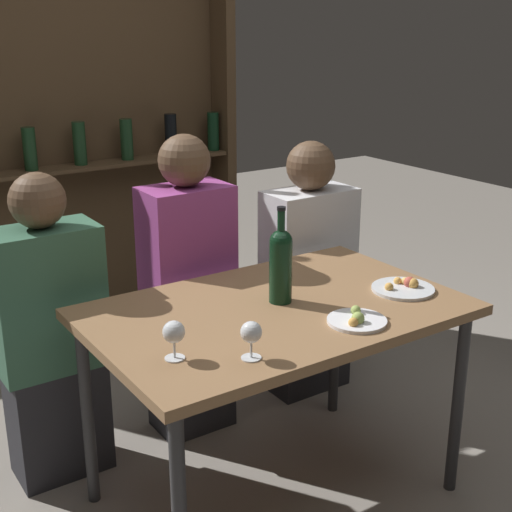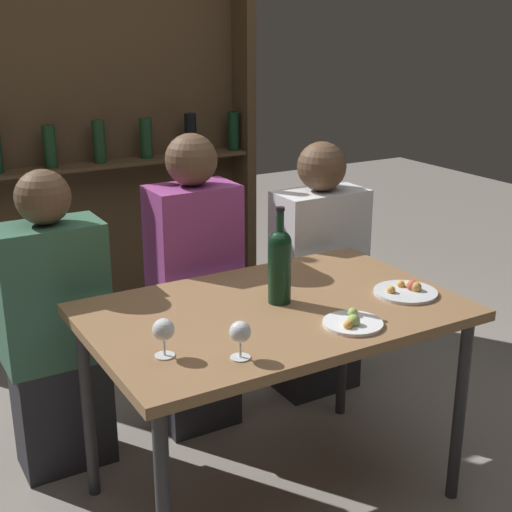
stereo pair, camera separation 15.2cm
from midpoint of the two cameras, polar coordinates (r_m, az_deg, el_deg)
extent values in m
plane|color=gray|center=(2.82, 2.95, -18.50)|extent=(10.00, 10.00, 0.00)
cube|color=olive|center=(2.45, 3.23, -4.53)|extent=(1.27, 0.81, 0.04)
cylinder|color=#2D2D30|center=(2.73, 17.56, -11.74)|extent=(0.04, 0.04, 0.72)
cylinder|color=#2D2D30|center=(2.68, -11.70, -11.85)|extent=(0.04, 0.04, 0.72)
cylinder|color=#2D2D30|center=(3.17, 8.36, -6.64)|extent=(0.04, 0.04, 0.72)
cube|color=#4C3823|center=(4.01, -11.85, 9.44)|extent=(1.77, 0.02, 2.19)
cube|color=#4C3823|center=(4.28, 0.10, 10.37)|extent=(0.06, 0.18, 2.19)
cube|color=#4C3823|center=(3.93, -11.21, 7.17)|extent=(1.69, 0.18, 0.02)
cylinder|color=#19381E|center=(3.84, -15.09, 8.45)|extent=(0.07, 0.07, 0.22)
cylinder|color=#19381E|center=(3.92, -11.35, 8.95)|extent=(0.07, 0.07, 0.23)
cylinder|color=#19381E|center=(4.01, -7.71, 9.32)|extent=(0.07, 0.07, 0.22)
cylinder|color=black|center=(4.11, -4.19, 9.73)|extent=(0.07, 0.07, 0.23)
cylinder|color=black|center=(4.23, -0.78, 9.96)|extent=(0.07, 0.07, 0.22)
cylinder|color=black|center=(2.45, 3.69, -1.34)|extent=(0.08, 0.08, 0.22)
sphere|color=black|center=(2.42, 3.74, 1.12)|extent=(0.08, 0.08, 0.08)
cylinder|color=black|center=(2.40, 3.77, 2.36)|extent=(0.03, 0.03, 0.11)
cylinder|color=black|center=(2.38, 3.80, 3.76)|extent=(0.03, 0.03, 0.01)
cylinder|color=silver|center=(2.09, 0.85, -8.15)|extent=(0.06, 0.06, 0.00)
cylinder|color=silver|center=(2.08, 0.85, -7.33)|extent=(0.01, 0.01, 0.06)
sphere|color=silver|center=(2.05, 0.86, -6.11)|extent=(0.06, 0.06, 0.06)
cylinder|color=silver|center=(2.11, -5.25, -7.97)|extent=(0.06, 0.06, 0.00)
cylinder|color=silver|center=(2.10, -5.28, -7.15)|extent=(0.01, 0.01, 0.06)
sphere|color=silver|center=(2.07, -5.32, -5.90)|extent=(0.07, 0.07, 0.07)
cylinder|color=white|center=(2.33, 9.62, -5.37)|extent=(0.20, 0.20, 0.01)
sphere|color=gold|center=(2.28, 9.29, -5.49)|extent=(0.03, 0.03, 0.03)
sphere|color=#99B256|center=(2.30, 9.69, -5.17)|extent=(0.04, 0.04, 0.04)
sphere|color=#99B256|center=(2.37, 9.58, -4.52)|extent=(0.03, 0.03, 0.03)
cylinder|color=silver|center=(2.63, 13.51, -2.86)|extent=(0.23, 0.23, 0.01)
sphere|color=gold|center=(2.66, 13.13, -2.23)|extent=(0.03, 0.03, 0.03)
sphere|color=#B74C3D|center=(2.64, 14.06, -2.36)|extent=(0.04, 0.04, 0.04)
sphere|color=gold|center=(2.63, 14.31, -2.45)|extent=(0.04, 0.04, 0.04)
sphere|color=#E5BC66|center=(2.66, 13.70, -2.26)|extent=(0.03, 0.03, 0.03)
sphere|color=gold|center=(2.59, 12.41, -2.70)|extent=(0.03, 0.03, 0.03)
cube|color=#26262B|center=(2.95, -13.69, -12.02)|extent=(0.35, 0.22, 0.45)
cube|color=#38664C|center=(2.74, -14.47, -3.01)|extent=(0.39, 0.22, 0.54)
sphere|color=brown|center=(2.63, -15.11, 4.56)|extent=(0.20, 0.20, 0.20)
cube|color=#26262B|center=(3.13, -3.30, -9.57)|extent=(0.32, 0.22, 0.45)
cube|color=#9E3F8C|center=(2.92, -3.50, -0.29)|extent=(0.35, 0.22, 0.62)
sphere|color=brown|center=(2.82, -3.66, 7.69)|extent=(0.21, 0.21, 0.21)
cube|color=#26262B|center=(3.43, 6.14, -7.04)|extent=(0.37, 0.22, 0.45)
cube|color=white|center=(3.25, 6.43, 0.71)|extent=(0.42, 0.22, 0.52)
sphere|color=brown|center=(3.16, 6.67, 7.12)|extent=(0.22, 0.22, 0.22)
camera|label=1|loc=(0.08, -88.25, 0.59)|focal=50.00mm
camera|label=2|loc=(0.08, 91.75, -0.59)|focal=50.00mm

